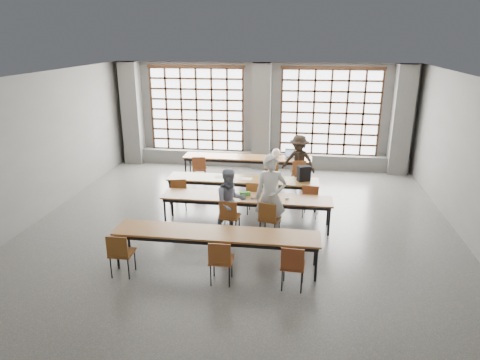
% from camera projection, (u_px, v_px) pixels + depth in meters
% --- Properties ---
extents(floor, '(11.00, 11.00, 0.00)m').
position_uv_depth(floor, '(239.00, 232.00, 9.92)').
color(floor, '#4A4A48').
rests_on(floor, ground).
extents(ceiling, '(11.00, 11.00, 0.00)m').
position_uv_depth(ceiling, '(239.00, 78.00, 8.79)').
color(ceiling, silver).
rests_on(ceiling, floor).
extents(wall_back, '(10.00, 0.00, 10.00)m').
position_uv_depth(wall_back, '(262.00, 115.00, 14.51)').
color(wall_back, '#5B5B59').
rests_on(wall_back, floor).
extents(wall_front, '(10.00, 0.00, 10.00)m').
position_uv_depth(wall_front, '(159.00, 313.00, 4.20)').
color(wall_front, '#5B5B59').
rests_on(wall_front, floor).
extents(wall_left, '(0.00, 11.00, 11.00)m').
position_uv_depth(wall_left, '(28.00, 151.00, 10.02)').
color(wall_left, '#5B5B59').
rests_on(wall_left, floor).
extents(column_left, '(0.60, 0.55, 3.50)m').
position_uv_depth(column_left, '(132.00, 114.00, 14.85)').
color(column_left, '#5B5B58').
rests_on(column_left, floor).
extents(column_mid, '(0.60, 0.55, 3.50)m').
position_uv_depth(column_mid, '(261.00, 117.00, 14.25)').
color(column_mid, '#5B5B58').
rests_on(column_mid, floor).
extents(column_right, '(0.60, 0.55, 3.50)m').
position_uv_depth(column_right, '(402.00, 120.00, 13.65)').
color(column_right, '#5B5B58').
rests_on(column_right, floor).
extents(window_left, '(3.32, 0.12, 3.00)m').
position_uv_depth(window_left, '(197.00, 110.00, 14.69)').
color(window_left, white).
rests_on(window_left, wall_back).
extents(window_right, '(3.32, 0.12, 3.00)m').
position_uv_depth(window_right, '(330.00, 113.00, 14.09)').
color(window_right, white).
rests_on(window_right, wall_back).
extents(sill_ledge, '(9.80, 0.35, 0.50)m').
position_uv_depth(sill_ledge, '(261.00, 159.00, 14.81)').
color(sill_ledge, '#5B5B58').
rests_on(sill_ledge, floor).
extents(desk_row_a, '(4.00, 0.70, 0.73)m').
position_uv_depth(desk_row_a, '(247.00, 159.00, 13.37)').
color(desk_row_a, brown).
rests_on(desk_row_a, floor).
extents(desk_row_b, '(4.00, 0.70, 0.73)m').
position_uv_depth(desk_row_b, '(243.00, 181.00, 11.35)').
color(desk_row_b, brown).
rests_on(desk_row_b, floor).
extents(desk_row_c, '(4.00, 0.70, 0.73)m').
position_uv_depth(desk_row_c, '(246.00, 199.00, 10.07)').
color(desk_row_c, brown).
rests_on(desk_row_c, floor).
extents(desk_row_d, '(4.00, 0.70, 0.73)m').
position_uv_depth(desk_row_d, '(216.00, 235.00, 8.26)').
color(desk_row_d, brown).
rests_on(desk_row_d, floor).
extents(chair_back_left, '(0.48, 0.48, 0.88)m').
position_uv_depth(chair_back_left, '(199.00, 167.00, 13.00)').
color(chair_back_left, brown).
rests_on(chair_back_left, floor).
extents(chair_back_mid, '(0.45, 0.46, 0.88)m').
position_uv_depth(chair_back_mid, '(271.00, 170.00, 12.71)').
color(chair_back_mid, brown).
rests_on(chair_back_mid, floor).
extents(chair_back_right, '(0.47, 0.48, 0.88)m').
position_uv_depth(chair_back_right, '(299.00, 171.00, 12.61)').
color(chair_back_right, brown).
rests_on(chair_back_right, floor).
extents(chair_mid_left, '(0.52, 0.53, 0.88)m').
position_uv_depth(chair_mid_left, '(179.00, 191.00, 11.01)').
color(chair_mid_left, brown).
rests_on(chair_mid_left, floor).
extents(chair_mid_centre, '(0.44, 0.44, 0.88)m').
position_uv_depth(chair_mid_centre, '(255.00, 194.00, 10.75)').
color(chair_mid_centre, brown).
rests_on(chair_mid_centre, floor).
extents(chair_mid_right, '(0.49, 0.49, 0.88)m').
position_uv_depth(chair_mid_right, '(311.00, 197.00, 10.56)').
color(chair_mid_right, brown).
rests_on(chair_mid_right, floor).
extents(chair_front_left, '(0.45, 0.46, 0.88)m').
position_uv_depth(chair_front_left, '(229.00, 214.00, 9.57)').
color(chair_front_left, brown).
rests_on(chair_front_left, floor).
extents(chair_front_right, '(0.51, 0.52, 0.88)m').
position_uv_depth(chair_front_right, '(269.00, 216.00, 9.45)').
color(chair_front_right, brown).
rests_on(chair_front_right, floor).
extents(chair_near_left, '(0.43, 0.43, 0.88)m').
position_uv_depth(chair_near_left, '(120.00, 251.00, 7.94)').
color(chair_near_left, brown).
rests_on(chair_near_left, floor).
extents(chair_near_mid, '(0.43, 0.44, 0.88)m').
position_uv_depth(chair_near_mid, '(221.00, 258.00, 7.69)').
color(chair_near_mid, brown).
rests_on(chair_near_mid, floor).
extents(chair_near_right, '(0.45, 0.45, 0.88)m').
position_uv_depth(chair_near_right, '(293.00, 263.00, 7.52)').
color(chair_near_right, brown).
rests_on(chair_near_right, floor).
extents(student_male, '(0.73, 0.51, 1.90)m').
position_uv_depth(student_male, '(271.00, 197.00, 9.43)').
color(student_male, silver).
rests_on(student_male, floor).
extents(student_female, '(0.94, 0.88, 1.55)m').
position_uv_depth(student_female, '(230.00, 202.00, 9.61)').
color(student_female, '#1A274E').
rests_on(student_female, floor).
extents(student_back, '(1.15, 0.88, 1.58)m').
position_uv_depth(student_back, '(299.00, 161.00, 12.65)').
color(student_back, black).
rests_on(student_back, floor).
extents(laptop_front, '(0.36, 0.31, 0.26)m').
position_uv_depth(laptop_front, '(270.00, 194.00, 10.06)').
color(laptop_front, silver).
rests_on(laptop_front, desk_row_c).
extents(laptop_back, '(0.36, 0.31, 0.26)m').
position_uv_depth(laptop_back, '(291.00, 156.00, 13.25)').
color(laptop_back, '#B5B4B9').
rests_on(laptop_back, desk_row_a).
extents(mouse, '(0.10, 0.07, 0.04)m').
position_uv_depth(mouse, '(287.00, 198.00, 9.90)').
color(mouse, white).
rests_on(mouse, desk_row_c).
extents(green_box, '(0.27, 0.15, 0.09)m').
position_uv_depth(green_box, '(245.00, 194.00, 10.12)').
color(green_box, '#32832B').
rests_on(green_box, desk_row_c).
extents(phone, '(0.14, 0.09, 0.01)m').
position_uv_depth(phone, '(254.00, 198.00, 9.93)').
color(phone, black).
rests_on(phone, desk_row_c).
extents(paper_sheet_a, '(0.31, 0.23, 0.00)m').
position_uv_depth(paper_sheet_a, '(221.00, 177.00, 11.45)').
color(paper_sheet_a, silver).
rests_on(paper_sheet_a, desk_row_b).
extents(paper_sheet_b, '(0.35, 0.30, 0.00)m').
position_uv_depth(paper_sheet_b, '(231.00, 179.00, 11.32)').
color(paper_sheet_b, white).
rests_on(paper_sheet_b, desk_row_b).
extents(paper_sheet_c, '(0.31, 0.23, 0.00)m').
position_uv_depth(paper_sheet_c, '(246.00, 179.00, 11.31)').
color(paper_sheet_c, white).
rests_on(paper_sheet_c, desk_row_b).
extents(backpack, '(0.37, 0.31, 0.40)m').
position_uv_depth(backpack, '(304.00, 173.00, 11.10)').
color(backpack, black).
rests_on(backpack, desk_row_b).
extents(plastic_bag, '(0.28, 0.24, 0.29)m').
position_uv_depth(plastic_bag, '(276.00, 153.00, 13.23)').
color(plastic_bag, silver).
rests_on(plastic_bag, desk_row_a).
extents(red_pouch, '(0.22, 0.15, 0.06)m').
position_uv_depth(red_pouch, '(122.00, 250.00, 8.03)').
color(red_pouch, '#A02413').
rests_on(red_pouch, chair_near_left).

